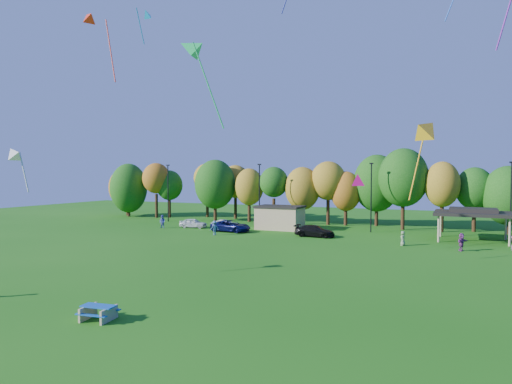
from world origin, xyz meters
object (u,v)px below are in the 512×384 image
at_px(car_b, 226,225).
at_px(car_a, 193,223).
at_px(car_d, 315,231).
at_px(car_c, 231,226).
at_px(picnic_table, 98,312).

bearing_deg(car_b, car_a, 75.15).
distance_m(car_b, car_d, 13.56).
relative_size(car_a, car_c, 0.73).
bearing_deg(picnic_table, car_c, 99.15).
bearing_deg(car_d, car_b, 82.38).
distance_m(picnic_table, car_b, 39.04).
distance_m(car_a, car_c, 7.04).
bearing_deg(car_d, picnic_table, 179.36).
height_order(picnic_table, car_c, car_c).
distance_m(car_a, car_b, 4.97).
xyz_separation_m(picnic_table, car_c, (-10.50, 34.98, 0.29)).
height_order(picnic_table, car_d, car_d).
xyz_separation_m(car_b, car_d, (13.40, -2.03, 0.06)).
distance_m(picnic_table, car_a, 40.51).
relative_size(car_c, car_d, 1.10).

